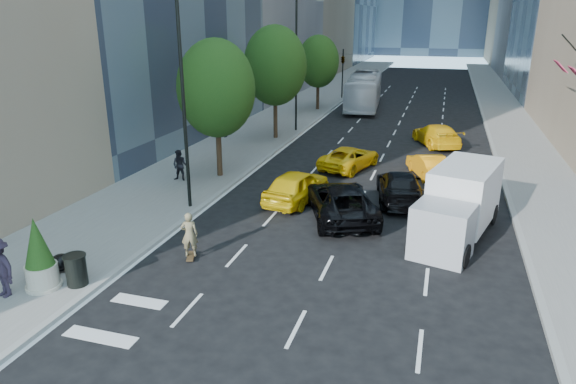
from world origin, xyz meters
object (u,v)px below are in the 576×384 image
(skateboarder, at_px, (190,237))
(planter_shrub, at_px, (39,255))
(city_bus, at_px, (364,91))
(box_truck, at_px, (459,203))
(black_sedan_lincoln, at_px, (341,201))
(black_sedan_mercedes, at_px, (400,187))
(trash_can, at_px, (76,271))

(skateboarder, bearing_deg, planter_shrub, 25.33)
(city_bus, height_order, box_truck, city_bus)
(black_sedan_lincoln, distance_m, black_sedan_mercedes, 3.79)
(skateboarder, bearing_deg, black_sedan_lincoln, -148.69)
(skateboarder, distance_m, planter_shrub, 5.04)
(skateboarder, distance_m, black_sedan_lincoln, 7.33)
(skateboarder, xyz_separation_m, black_sedan_lincoln, (4.54, 5.75, -0.07))
(black_sedan_lincoln, height_order, trash_can, black_sedan_lincoln)
(box_truck, bearing_deg, trash_can, -130.90)
(skateboarder, height_order, box_truck, box_truck)
(black_sedan_mercedes, height_order, planter_shrub, planter_shrub)
(box_truck, height_order, trash_can, box_truck)
(black_sedan_lincoln, relative_size, box_truck, 0.89)
(skateboarder, bearing_deg, city_bus, -111.74)
(black_sedan_lincoln, xyz_separation_m, box_truck, (4.96, -0.74, 0.67))
(black_sedan_mercedes, bearing_deg, planter_shrub, 40.03)
(trash_can, xyz_separation_m, planter_shrub, (-0.94, -0.48, 0.66))
(planter_shrub, bearing_deg, trash_can, 27.07)
(box_truck, xyz_separation_m, trash_can, (-12.06, -8.12, -0.80))
(box_truck, bearing_deg, black_sedan_lincoln, -173.33)
(skateboarder, relative_size, trash_can, 1.69)
(city_bus, height_order, planter_shrub, city_bus)
(planter_shrub, bearing_deg, black_sedan_mercedes, 50.00)
(skateboarder, relative_size, planter_shrub, 0.70)
(black_sedan_lincoln, bearing_deg, box_truck, 149.68)
(box_truck, bearing_deg, city_bus, 120.93)
(city_bus, distance_m, box_truck, 31.81)
(black_sedan_mercedes, height_order, box_truck, box_truck)
(skateboarder, bearing_deg, trash_can, 30.16)
(black_sedan_lincoln, xyz_separation_m, black_sedan_mercedes, (2.31, 3.00, -0.04))
(skateboarder, bearing_deg, black_sedan_mercedes, -148.45)
(black_sedan_lincoln, relative_size, city_bus, 0.47)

